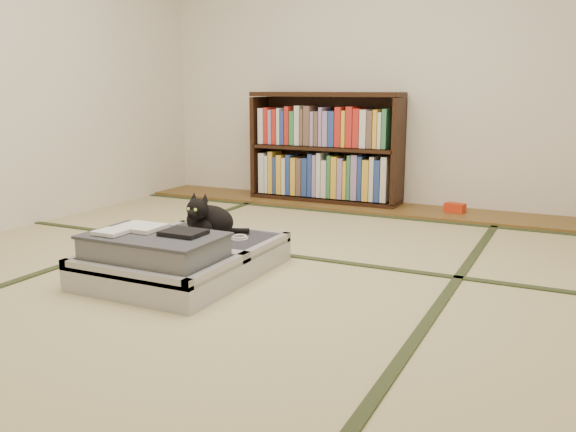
% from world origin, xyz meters
% --- Properties ---
extents(floor, '(4.50, 4.50, 0.00)m').
position_xyz_m(floor, '(0.00, 0.00, 0.00)').
color(floor, tan).
rests_on(floor, ground).
extents(wood_strip, '(4.00, 0.50, 0.02)m').
position_xyz_m(wood_strip, '(0.00, 2.00, 0.01)').
color(wood_strip, brown).
rests_on(wood_strip, ground).
extents(red_item, '(0.16, 0.12, 0.07)m').
position_xyz_m(red_item, '(0.66, 2.03, 0.06)').
color(red_item, red).
rests_on(red_item, wood_strip).
extents(tatami_borders, '(4.00, 4.50, 0.01)m').
position_xyz_m(tatami_borders, '(0.00, 0.49, 0.00)').
color(tatami_borders, '#2D381E').
rests_on(tatami_borders, ground).
extents(bookcase, '(1.29, 0.30, 0.92)m').
position_xyz_m(bookcase, '(-0.44, 2.07, 0.45)').
color(bookcase, black).
rests_on(bookcase, wood_strip).
extents(suitcase, '(0.74, 0.99, 0.29)m').
position_xyz_m(suitcase, '(-0.30, -0.20, 0.10)').
color(suitcase, '#A5A6AA').
rests_on(suitcase, floor).
extents(cat, '(0.33, 0.33, 0.27)m').
position_xyz_m(cat, '(-0.32, 0.09, 0.24)').
color(cat, black).
rests_on(cat, suitcase).
extents(cable_coil, '(0.10, 0.10, 0.02)m').
position_xyz_m(cable_coil, '(-0.14, 0.12, 0.15)').
color(cable_coil, white).
rests_on(cable_coil, suitcase).
extents(hanger, '(0.37, 0.19, 0.01)m').
position_xyz_m(hanger, '(-1.01, 0.48, 0.01)').
color(hanger, black).
rests_on(hanger, floor).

